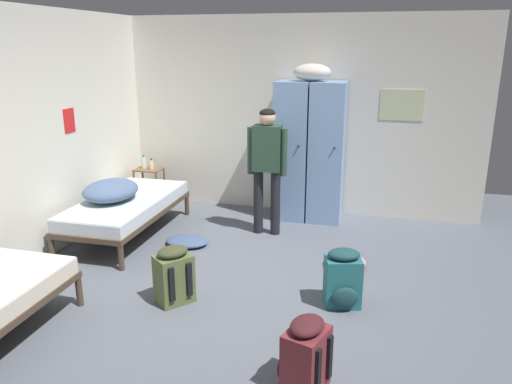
% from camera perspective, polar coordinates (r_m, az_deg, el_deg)
% --- Properties ---
extents(ground_plane, '(8.32, 8.32, 0.00)m').
position_cam_1_polar(ground_plane, '(4.85, -0.78, -11.68)').
color(ground_plane, '#565B66').
extents(room_backdrop, '(4.96, 5.26, 2.69)m').
position_cam_1_polar(room_backdrop, '(5.98, -9.29, 7.25)').
color(room_backdrop, silver).
rests_on(room_backdrop, ground_plane).
extents(locker_bank, '(0.90, 0.55, 2.07)m').
position_cam_1_polar(locker_bank, '(6.64, 6.21, 4.99)').
color(locker_bank, '#7A9ECC').
rests_on(locker_bank, ground_plane).
extents(shelf_unit, '(0.38, 0.30, 0.57)m').
position_cam_1_polar(shelf_unit, '(7.40, -12.17, 0.96)').
color(shelf_unit, brown).
rests_on(shelf_unit, ground_plane).
extents(bed_left_rear, '(0.90, 1.90, 0.49)m').
position_cam_1_polar(bed_left_rear, '(6.31, -14.74, -1.63)').
color(bed_left_rear, '#473828').
rests_on(bed_left_rear, ground_plane).
extents(bedding_heap, '(0.62, 0.75, 0.24)m').
position_cam_1_polar(bedding_heap, '(6.22, -16.41, 0.19)').
color(bedding_heap, slate).
rests_on(bedding_heap, bed_left_rear).
extents(person_traveler, '(0.50, 0.20, 1.57)m').
position_cam_1_polar(person_traveler, '(6.03, 1.29, 3.70)').
color(person_traveler, black).
rests_on(person_traveler, ground_plane).
extents(water_bottle, '(0.07, 0.07, 0.20)m').
position_cam_1_polar(water_bottle, '(7.38, -12.81, 3.38)').
color(water_bottle, silver).
rests_on(water_bottle, shelf_unit).
extents(lotion_bottle, '(0.05, 0.05, 0.16)m').
position_cam_1_polar(lotion_bottle, '(7.27, -11.95, 3.11)').
color(lotion_bottle, beige).
rests_on(lotion_bottle, shelf_unit).
extents(backpack_teal, '(0.37, 0.39, 0.55)m').
position_cam_1_polar(backpack_teal, '(4.62, 9.99, -9.88)').
color(backpack_teal, '#23666B').
rests_on(backpack_teal, ground_plane).
extents(backpack_maroon, '(0.39, 0.38, 0.55)m').
position_cam_1_polar(backpack_maroon, '(3.57, 5.65, -18.31)').
color(backpack_maroon, maroon).
rests_on(backpack_maroon, ground_plane).
extents(backpack_olive, '(0.42, 0.41, 0.55)m').
position_cam_1_polar(backpack_olive, '(4.68, -9.51, -9.48)').
color(backpack_olive, '#566038').
rests_on(backpack_olive, ground_plane).
extents(clothes_pile_pink, '(0.44, 0.46, 0.11)m').
position_cam_1_polar(clothes_pile_pink, '(5.47, 10.26, -7.93)').
color(clothes_pile_pink, pink).
rests_on(clothes_pile_pink, ground_plane).
extents(clothes_pile_denim, '(0.51, 0.38, 0.10)m').
position_cam_1_polar(clothes_pile_denim, '(5.98, -7.97, -5.65)').
color(clothes_pile_denim, '#42567A').
rests_on(clothes_pile_denim, ground_plane).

